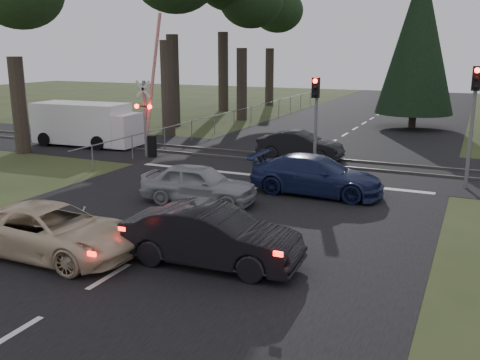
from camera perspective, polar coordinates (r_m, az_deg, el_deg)
The scene contains 18 objects.
ground at distance 15.68m, azimuth -7.06°, elevation -6.11°, with size 120.00×120.00×0.00m, color #2E3A1A.
road at distance 24.43m, azimuth 5.14°, elevation 1.19°, with size 14.00×100.00×0.01m, color black.
rail_corridor at distance 26.29m, azimuth 6.58°, elevation 2.06°, with size 120.00×8.00×0.01m, color black.
stop_line at distance 22.78m, azimuth 3.65°, elevation 0.31°, with size 13.00×0.35×0.00m, color silver.
rail_near at distance 25.53m, azimuth 6.03°, elevation 1.83°, with size 120.00×0.12×0.10m, color #59544C.
rail_far at distance 27.03m, azimuth 7.10°, elevation 2.46°, with size 120.00×0.12×0.10m, color #59544C.
crossing_signal at distance 27.12m, azimuth -9.69°, elevation 6.71°, with size 1.62×0.38×6.96m.
traffic_signal_right at distance 22.12m, azimuth 23.81°, elevation 7.46°, with size 0.68×0.48×4.70m.
traffic_signal_center at distance 24.32m, azimuth 8.06°, elevation 7.75°, with size 0.32×0.48×4.10m.
euc_tree_e at distance 52.22m, azimuth 3.26°, elevation 18.38°, with size 6.00×6.00×13.20m.
conifer_tree at distance 38.79m, azimuth 18.51°, elevation 14.11°, with size 5.20×5.20×11.00m.
fence_left at distance 38.71m, azimuth 0.30°, elevation 5.91°, with size 0.10×36.00×1.20m, color slate, non-canonical shape.
cream_coupe at distance 14.89m, azimuth -19.40°, elevation -5.17°, with size 2.22×4.82×1.34m, color beige.
dark_hatchback at distance 13.45m, azimuth -3.02°, elevation -6.05°, with size 1.58×4.53×1.49m, color black.
silver_car at distance 18.83m, azimuth -4.42°, elevation -0.42°, with size 1.65×4.09×1.39m, color #989B9F.
blue_sedan at distance 20.16m, azimuth 8.14°, elevation 0.51°, with size 2.03×4.98×1.45m, color #19224B.
dark_car_far at distance 26.54m, azimuth 6.43°, elevation 3.68°, with size 1.46×4.19×1.38m, color black.
white_van at distance 31.31m, azimuth -15.84°, elevation 5.74°, with size 6.21×2.65×2.38m.
Camera 1 is at (7.75, -12.55, 5.31)m, focal length 40.00 mm.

